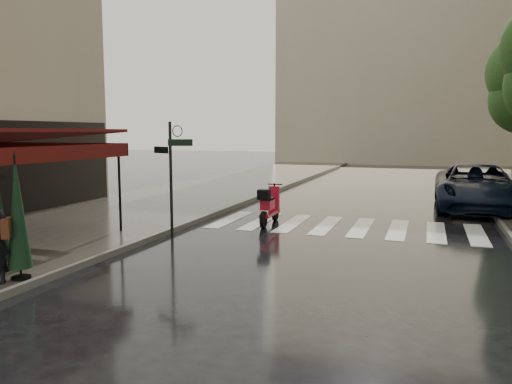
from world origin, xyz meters
The scene contains 10 objects.
ground centered at (0.00, 0.00, 0.00)m, with size 120.00×120.00×0.00m, color black.
sidewalk_near centered at (-4.50, 12.00, 0.06)m, with size 6.00×60.00×0.12m, color #38332D.
curb_near centered at (-1.45, 12.00, 0.07)m, with size 0.12×60.00×0.16m, color #595651.
curb_far centered at (7.45, 12.00, 0.07)m, with size 0.12×60.00×0.16m, color #595651.
crosswalk centered at (2.98, 6.00, 0.01)m, with size 7.85×3.20×0.01m.
signpost centered at (-1.19, 3.00, 1.83)m, with size 1.17×0.29×3.10m.
backdrop_building centered at (3.00, 38.00, 10.00)m, with size 22.00×6.00×20.00m, color tan.
scooter centered at (0.75, 5.56, 0.56)m, with size 0.48×1.82×1.20m.
parked_car centered at (7.00, 10.85, 0.83)m, with size 2.77×6.00×1.67m, color black.
parasol_back centered at (-1.75, -1.76, 1.36)m, with size 0.43×0.43×2.31m.
Camera 1 is at (5.31, -8.83, 2.83)m, focal length 35.00 mm.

